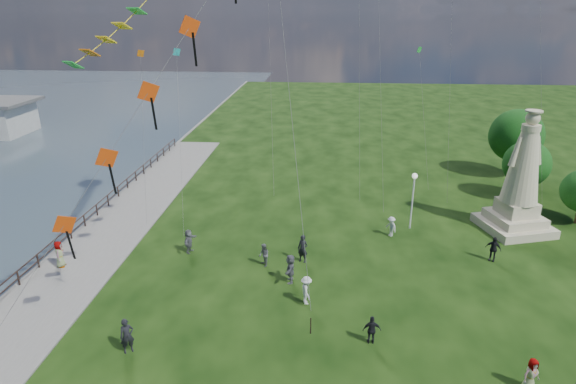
# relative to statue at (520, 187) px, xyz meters

# --- Properties ---
(waterfront) EXTENTS (200.00, 200.00, 1.51)m
(waterfront) POSITION_rel_statue_xyz_m (-29.93, -7.10, -3.34)
(waterfront) COLOR #31404A
(waterfront) RESTS_ON ground
(statue) EXTENTS (5.29, 5.29, 8.67)m
(statue) POSITION_rel_statue_xyz_m (0.00, 0.00, 0.00)
(statue) COLOR #C6B596
(statue) RESTS_ON ground
(lamppost) EXTENTS (0.39, 0.39, 4.21)m
(lamppost) POSITION_rel_statue_xyz_m (-7.40, -0.35, -0.24)
(lamppost) COLOR silver
(lamppost) RESTS_ON ground
(tree_row) EXTENTS (5.76, 14.78, 6.40)m
(tree_row) POSITION_rel_statue_xyz_m (3.85, 9.02, 0.22)
(tree_row) COLOR #382314
(tree_row) RESTS_ON ground
(person_0) EXTENTS (0.76, 0.70, 1.74)m
(person_0) POSITION_rel_statue_xyz_m (-22.58, -15.07, -2.41)
(person_0) COLOR black
(person_0) RESTS_ON ground
(person_1) EXTENTS (0.70, 0.84, 1.48)m
(person_1) POSITION_rel_statue_xyz_m (-17.30, -6.64, -2.54)
(person_1) COLOR #595960
(person_1) RESTS_ON ground
(person_2) EXTENTS (0.81, 1.15, 1.62)m
(person_2) POSITION_rel_statue_xyz_m (-14.52, -10.50, -2.47)
(person_2) COLOR silver
(person_2) RESTS_ON ground
(person_3) EXTENTS (0.89, 0.49, 1.47)m
(person_3) POSITION_rel_statue_xyz_m (-11.29, -13.58, -2.54)
(person_3) COLOR black
(person_3) RESTS_ON ground
(person_4) EXTENTS (0.85, 0.69, 1.51)m
(person_4) POSITION_rel_statue_xyz_m (-4.97, -16.08, -2.52)
(person_4) COLOR #595960
(person_4) RESTS_ON ground
(person_5) EXTENTS (0.90, 1.58, 1.60)m
(person_5) POSITION_rel_statue_xyz_m (-22.38, -5.22, -2.47)
(person_5) COLOR #595960
(person_5) RESTS_ON ground
(person_6) EXTENTS (0.77, 0.65, 1.80)m
(person_6) POSITION_rel_statue_xyz_m (-14.94, -5.92, -2.37)
(person_6) COLOR black
(person_6) RESTS_ON ground
(person_8) EXTENTS (0.93, 1.05, 1.45)m
(person_8) POSITION_rel_statue_xyz_m (-8.96, -1.76, -2.55)
(person_8) COLOR silver
(person_8) RESTS_ON ground
(person_9) EXTENTS (1.07, 0.90, 1.63)m
(person_9) POSITION_rel_statue_xyz_m (-3.00, -4.85, -2.46)
(person_9) COLOR black
(person_9) RESTS_ON ground
(person_10) EXTENTS (0.66, 0.91, 1.69)m
(person_10) POSITION_rel_statue_xyz_m (-29.70, -7.85, -2.43)
(person_10) COLOR #595960
(person_10) RESTS_ON ground
(person_11) EXTENTS (0.71, 1.62, 1.74)m
(person_11) POSITION_rel_statue_xyz_m (-15.54, -8.37, -2.41)
(person_11) COLOR #595960
(person_11) RESTS_ON ground
(red_kite_train) EXTENTS (12.18, 9.35, 20.01)m
(red_kite_train) POSITION_rel_statue_xyz_m (-20.85, -11.48, 9.14)
(red_kite_train) COLOR black
(red_kite_train) RESTS_ON ground
(small_kites) EXTENTS (31.21, 16.02, 24.93)m
(small_kites) POSITION_rel_statue_xyz_m (-12.12, 7.03, 10.91)
(small_kites) COLOR teal
(small_kites) RESTS_ON ground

